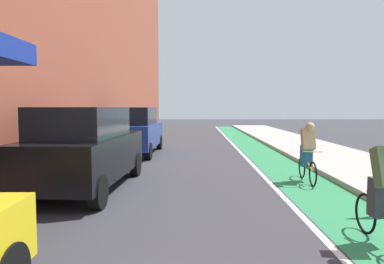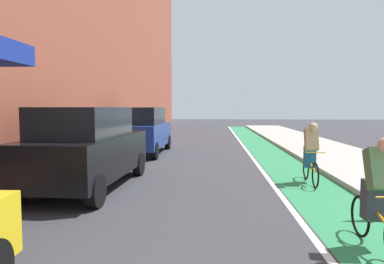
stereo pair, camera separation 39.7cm
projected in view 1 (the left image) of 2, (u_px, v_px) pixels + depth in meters
ground_plane at (196, 159)px, 13.16m from camera, size 89.56×89.56×0.00m
bike_lane_paint at (261, 152)px, 15.11m from camera, size 1.60×40.71×0.00m
lane_divider_stripe at (240, 152)px, 15.13m from camera, size 0.12×40.71×0.00m
sidewalk_right at (317, 151)px, 15.07m from camera, size 3.38×40.71×0.14m
parked_suv_black at (86, 148)px, 8.15m from camera, size 2.01×4.43×1.98m
parked_suv_blue at (134, 130)px, 14.43m from camera, size 1.96×4.48×1.98m
cyclist_trailing at (307, 150)px, 9.00m from camera, size 0.48×1.68×1.60m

